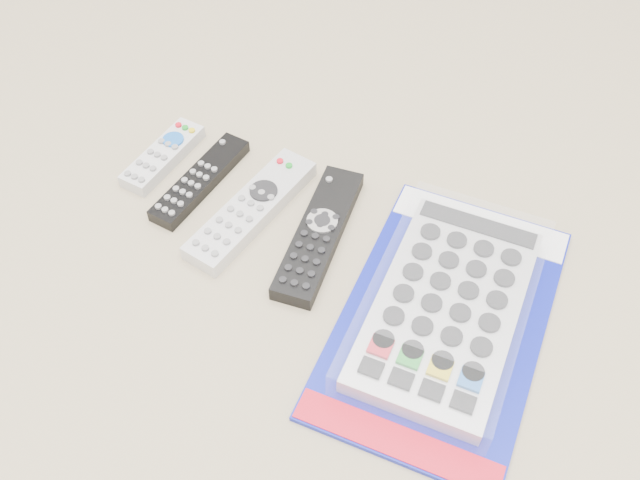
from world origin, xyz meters
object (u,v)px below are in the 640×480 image
at_px(remote_slim_black, 200,180).
at_px(remote_small_grey, 163,156).
at_px(remote_silver_dvd, 251,209).
at_px(jumbo_remote_packaged, 447,307).
at_px(remote_large_black, 319,234).

bearing_deg(remote_slim_black, remote_small_grey, 171.10).
bearing_deg(remote_silver_dvd, remote_slim_black, 177.53).
relative_size(remote_small_grey, jumbo_remote_packaged, 0.38).
distance_m(remote_small_grey, remote_large_black, 0.25).
height_order(remote_silver_dvd, remote_large_black, same).
height_order(remote_slim_black, jumbo_remote_packaged, jumbo_remote_packaged).
relative_size(remote_small_grey, remote_silver_dvd, 0.64).
height_order(remote_small_grey, jumbo_remote_packaged, jumbo_remote_packaged).
distance_m(remote_silver_dvd, jumbo_remote_packaged, 0.28).
xyz_separation_m(remote_small_grey, remote_silver_dvd, (0.16, -0.04, 0.00)).
bearing_deg(remote_large_black, remote_small_grey, 165.51).
bearing_deg(jumbo_remote_packaged, remote_slim_black, 168.63).
distance_m(remote_slim_black, jumbo_remote_packaged, 0.37).
height_order(remote_slim_black, remote_large_black, remote_large_black).
xyz_separation_m(remote_large_black, jumbo_remote_packaged, (0.18, -0.05, 0.01)).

